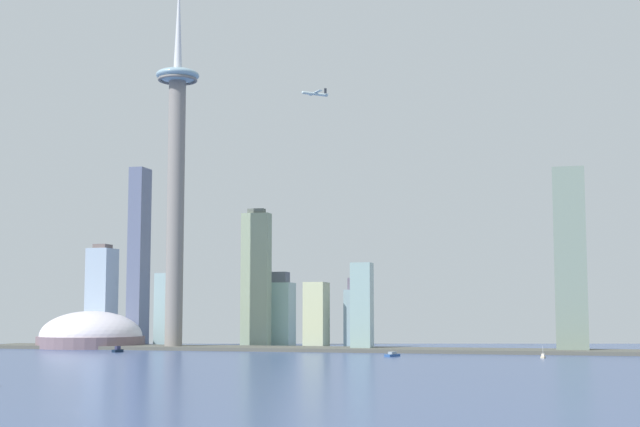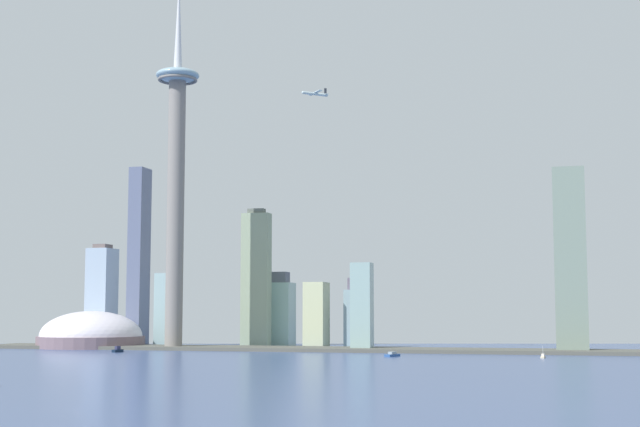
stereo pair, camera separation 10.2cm
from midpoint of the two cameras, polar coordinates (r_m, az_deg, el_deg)
name	(u,v)px [view 2 (the right image)]	position (r m, az deg, el deg)	size (l,w,h in m)	color
ground_plane	(76,409)	(349.52, -14.64, -11.47)	(6000.00, 6000.00, 0.00)	#3D5281
waterfront_pier	(370,350)	(815.85, 3.05, -8.30)	(729.22, 59.48, 3.04)	#54544C
observation_tower	(176,164)	(878.98, -8.77, 3.03)	(40.60, 40.60, 354.60)	gray
stadium_dome	(91,337)	(922.97, -13.80, -7.36)	(101.58, 101.58, 47.96)	slate
skyscraper_1	(362,307)	(820.47, 2.58, -5.71)	(17.75, 16.80, 76.90)	#8EADA8
skyscraper_2	(139,257)	(939.65, -11.00, -2.61)	(14.20, 23.11, 176.43)	slate
skyscraper_3	(168,310)	(923.89, -9.29, -5.84)	(20.60, 19.11, 71.41)	#93B4B9
skyscraper_4	(102,296)	(977.80, -13.19, -4.93)	(23.52, 27.52, 102.65)	#9EB3CA
skyscraper_5	(281,312)	(948.62, -2.41, -6.03)	(24.65, 26.28, 74.20)	#96BBAE
skyscraper_6	(256,279)	(923.93, -3.92, -4.00)	(27.64, 14.04, 135.87)	#91A284
skyscraper_7	(570,260)	(808.52, 15.05, -2.74)	(26.25, 20.34, 155.09)	gray
skyscraper_8	(354,316)	(895.71, 2.07, -6.29)	(15.65, 18.39, 66.43)	#8AA6AF
skyscraper_9	(316,315)	(886.10, -0.22, -6.22)	(19.67, 25.92, 61.89)	beige
boat_2	(543,356)	(718.35, 13.46, -8.49)	(3.55, 8.62, 8.98)	beige
boat_4	(392,355)	(724.15, 4.44, -8.60)	(10.24, 15.86, 3.78)	#294F8D
boat_5	(118,350)	(816.84, -12.25, -8.15)	(6.53, 10.92, 5.20)	#0F1E33
airplane	(315,94)	(839.12, -0.31, 7.33)	(21.29, 19.80, 7.56)	silver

